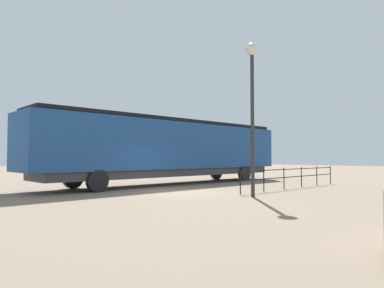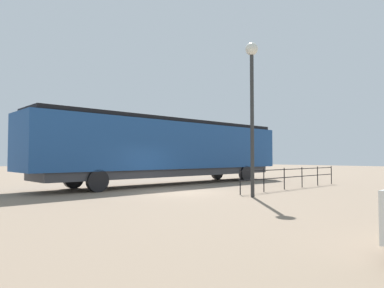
# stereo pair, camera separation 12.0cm
# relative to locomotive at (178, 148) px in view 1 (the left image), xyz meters

# --- Properties ---
(ground_plane) EXTENTS (120.00, 120.00, 0.00)m
(ground_plane) POSITION_rel_locomotive_xyz_m (4.11, -3.58, -2.28)
(ground_plane) COLOR #84705B
(locomotive) EXTENTS (3.01, 17.96, 4.04)m
(locomotive) POSITION_rel_locomotive_xyz_m (0.00, 0.00, 0.00)
(locomotive) COLOR navy
(locomotive) RESTS_ON ground_plane
(lamp_post) EXTENTS (0.54, 0.54, 6.63)m
(lamp_post) POSITION_rel_locomotive_xyz_m (7.75, -2.57, 2.46)
(lamp_post) COLOR #2D2D2D
(lamp_post) RESTS_ON ground_plane
(platform_fence) EXTENTS (0.05, 9.20, 1.14)m
(platform_fence) POSITION_rel_locomotive_xyz_m (6.80, 2.36, -1.54)
(platform_fence) COLOR black
(platform_fence) RESTS_ON ground_plane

